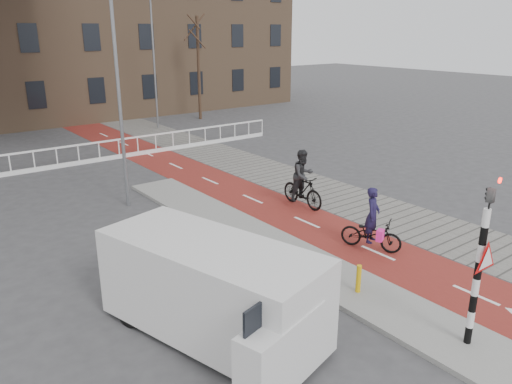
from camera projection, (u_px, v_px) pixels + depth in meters
ground at (403, 298)px, 11.98m from camera, size 120.00×120.00×0.00m
bike_lane at (223, 186)px, 20.39m from camera, size 2.50×60.00×0.01m
sidewalk at (276, 175)px, 22.01m from camera, size 3.00×60.00×0.01m
curb_island at (275, 248)px, 14.58m from camera, size 1.80×16.00×0.12m
traffic_signal at (481, 259)px, 9.49m from camera, size 0.80×0.80×3.68m
bollard at (359, 279)px, 11.92m from camera, size 0.12×0.12×0.70m
cyclist_near at (371, 229)px, 14.43m from camera, size 1.31×1.89×1.88m
cyclist_far at (303, 183)px, 17.86m from camera, size 0.91×1.98×2.10m
van at (212, 288)px, 10.21m from camera, size 3.13×5.18×2.08m
railing at (11, 169)px, 21.83m from camera, size 28.00×0.10×0.99m
tree_right at (199, 69)px, 34.48m from camera, size 0.21×0.21×6.96m
streetlight_near at (120, 104)px, 17.06m from camera, size 0.12×0.12×7.39m
streetlight_right at (154, 64)px, 31.17m from camera, size 0.12×0.12×8.08m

